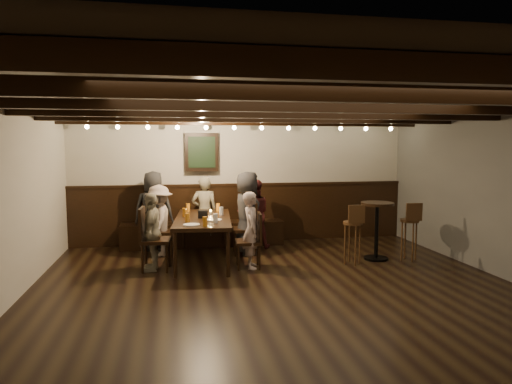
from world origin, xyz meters
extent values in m
plane|color=black|center=(0.00, 0.00, 0.00)|extent=(7.00, 7.00, 0.00)
plane|color=black|center=(0.00, 0.00, 2.40)|extent=(7.00, 7.00, 0.00)
plane|color=beige|center=(0.00, 3.50, 1.20)|extent=(6.50, 0.00, 6.50)
cube|color=black|center=(0.00, 3.46, 0.55)|extent=(6.50, 0.08, 1.10)
cube|color=black|center=(-0.80, 3.20, 0.23)|extent=(3.00, 0.45, 0.45)
cube|color=black|center=(-0.80, 3.40, 1.75)|extent=(0.62, 0.12, 0.72)
cube|color=black|center=(-0.80, 3.33, 1.75)|extent=(0.50, 0.02, 0.58)
cube|color=black|center=(0.00, -2.90, 2.31)|extent=(6.50, 0.10, 0.16)
cube|color=black|center=(0.00, -1.74, 2.31)|extent=(6.50, 0.10, 0.16)
cube|color=black|center=(0.00, -0.58, 2.31)|extent=(6.50, 0.10, 0.16)
cube|color=black|center=(0.00, 0.58, 2.31)|extent=(6.50, 0.10, 0.16)
cube|color=black|center=(0.00, 1.74, 2.31)|extent=(6.50, 0.10, 0.16)
cube|color=black|center=(0.00, 2.90, 2.31)|extent=(6.50, 0.10, 0.16)
sphere|color=#FFE099|center=(-2.75, 2.88, 2.19)|extent=(0.07, 0.07, 0.07)
sphere|color=#FFE099|center=(-1.38, 2.88, 2.19)|extent=(0.07, 0.07, 0.07)
sphere|color=#FFE099|center=(0.00, 2.88, 2.19)|extent=(0.07, 0.07, 0.07)
sphere|color=#FFE099|center=(1.38, 2.88, 2.19)|extent=(0.07, 0.07, 0.07)
sphere|color=#FFE099|center=(2.75, 2.88, 2.19)|extent=(0.07, 0.07, 0.07)
cube|color=black|center=(-0.88, 2.05, 0.69)|extent=(1.05, 2.00, 0.06)
cylinder|color=black|center=(-1.34, 1.19, 0.33)|extent=(0.06, 0.06, 0.67)
cylinder|color=black|center=(-1.17, 2.99, 0.33)|extent=(0.06, 0.06, 0.67)
cylinder|color=black|center=(-0.59, 1.12, 0.33)|extent=(0.06, 0.06, 0.67)
cylinder|color=black|center=(-0.42, 2.92, 0.33)|extent=(0.06, 0.06, 0.67)
cube|color=black|center=(-1.53, 2.57, 0.41)|extent=(0.43, 0.43, 0.05)
cube|color=black|center=(-1.71, 2.59, 0.64)|extent=(0.07, 0.39, 0.43)
cube|color=black|center=(-1.62, 1.67, 0.45)|extent=(0.48, 0.48, 0.05)
cube|color=black|center=(-1.81, 1.69, 0.72)|extent=(0.08, 0.44, 0.48)
cube|color=black|center=(-0.14, 2.44, 0.43)|extent=(0.45, 0.45, 0.05)
cube|color=black|center=(0.05, 2.42, 0.68)|extent=(0.08, 0.42, 0.45)
cube|color=black|center=(-0.22, 1.54, 0.40)|extent=(0.42, 0.42, 0.05)
cube|color=black|center=(-0.05, 1.52, 0.64)|extent=(0.07, 0.39, 0.43)
imported|color=#242527|center=(-1.69, 3.04, 0.71)|extent=(0.74, 0.52, 1.43)
imported|color=slate|center=(-0.78, 3.10, 0.66)|extent=(0.51, 0.36, 1.31)
imported|color=#521C1D|center=(0.10, 2.87, 0.63)|extent=(0.66, 0.53, 1.26)
imported|color=gray|center=(-1.58, 2.57, 0.61)|extent=(0.52, 0.83, 1.22)
imported|color=gray|center=(-1.67, 1.68, 0.59)|extent=(0.35, 0.71, 1.18)
imported|color=#262629|center=(-0.09, 2.43, 0.72)|extent=(0.52, 0.74, 1.43)
imported|color=#AD9792|center=(-0.17, 1.54, 0.59)|extent=(0.32, 0.45, 1.18)
cylinder|color=#BF7219|center=(-1.09, 2.78, 0.79)|extent=(0.07, 0.07, 0.14)
cylinder|color=#BF7219|center=(-0.57, 2.68, 0.79)|extent=(0.07, 0.07, 0.14)
cylinder|color=#BF7219|center=(-1.17, 2.18, 0.79)|extent=(0.07, 0.07, 0.14)
cylinder|color=silver|center=(-0.56, 2.23, 0.79)|extent=(0.07, 0.07, 0.14)
cylinder|color=#BF7219|center=(-1.14, 1.63, 0.79)|extent=(0.07, 0.07, 0.14)
cylinder|color=silver|center=(-0.73, 1.49, 0.79)|extent=(0.07, 0.07, 0.14)
cylinder|color=#BF7219|center=(-0.90, 1.25, 0.79)|extent=(0.07, 0.07, 0.14)
cylinder|color=white|center=(-1.09, 1.37, 0.73)|extent=(0.24, 0.24, 0.01)
cylinder|color=white|center=(-0.73, 1.74, 0.73)|extent=(0.24, 0.24, 0.01)
cube|color=black|center=(-0.88, 2.00, 0.78)|extent=(0.15, 0.10, 0.12)
cylinder|color=beige|center=(-0.73, 2.34, 0.75)|extent=(0.05, 0.05, 0.05)
cylinder|color=black|center=(1.94, 1.66, 0.02)|extent=(0.39, 0.39, 0.04)
cylinder|color=black|center=(1.94, 1.66, 0.46)|extent=(0.06, 0.06, 0.89)
cylinder|color=black|center=(1.94, 1.66, 0.93)|extent=(0.54, 0.54, 0.04)
cylinder|color=#351F11|center=(1.44, 1.46, 0.66)|extent=(0.30, 0.30, 0.04)
cube|color=#351F11|center=(1.44, 1.32, 0.82)|extent=(0.27, 0.03, 0.29)
cylinder|color=#351F11|center=(2.44, 1.51, 0.66)|extent=(0.30, 0.30, 0.04)
cube|color=#351F11|center=(2.43, 1.37, 0.82)|extent=(0.27, 0.04, 0.29)
camera|label=1|loc=(-1.36, -5.24, 1.90)|focal=32.00mm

